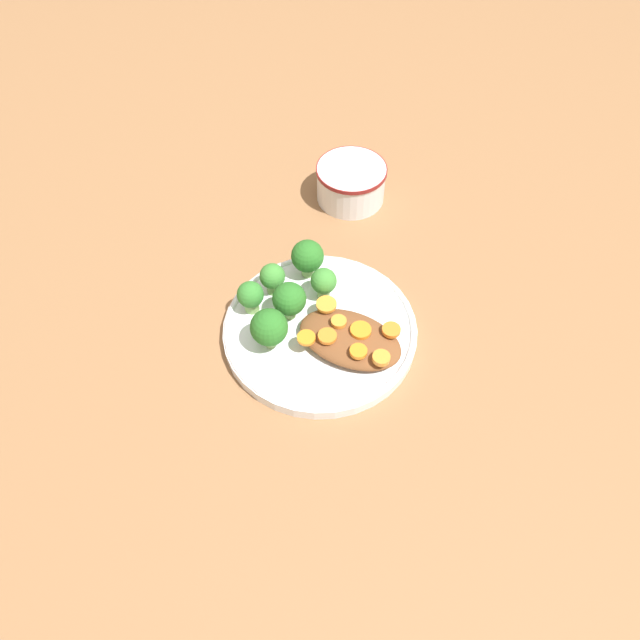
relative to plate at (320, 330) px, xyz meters
The scene contains 18 objects.
ground_plane 0.01m from the plate, ahead, with size 4.00×4.00×0.00m, color #8C603D.
plate is the anchor object (origin of this frame).
dip_bowl 0.27m from the plate, 105.46° to the left, with size 0.11×0.11×0.06m.
stew_mound 0.05m from the plate, 10.47° to the right, with size 0.13×0.08×0.02m, color brown.
broccoli_floret_0 0.10m from the plate, 125.95° to the left, with size 0.04×0.04×0.06m.
broccoli_floret_1 0.06m from the plate, behind, with size 0.04×0.04×0.06m.
broccoli_floret_2 0.10m from the plate, behind, with size 0.03×0.03×0.05m.
broccoli_floret_3 0.08m from the plate, 130.17° to the right, with size 0.05×0.05×0.06m.
broccoli_floret_4 0.09m from the plate, 161.32° to the left, with size 0.03×0.03×0.05m.
broccoli_floret_5 0.06m from the plate, 110.40° to the left, with size 0.03×0.03×0.05m.
carrot_slice_0 0.06m from the plate, ahead, with size 0.03×0.03×0.01m, color orange.
carrot_slice_1 0.05m from the plate, 49.23° to the right, with size 0.02×0.02×0.01m, color orange.
carrot_slice_2 0.10m from the plate, 10.63° to the left, with size 0.02×0.02×0.01m, color orange.
carrot_slice_3 0.04m from the plate, 84.07° to the left, with size 0.03×0.03×0.00m, color orange.
carrot_slice_4 0.10m from the plate, 16.26° to the right, with size 0.02×0.02×0.01m, color orange.
carrot_slice_5 0.04m from the plate, ahead, with size 0.02×0.02×0.01m, color orange.
carrot_slice_6 0.05m from the plate, 95.66° to the right, with size 0.02×0.02×0.00m, color orange.
carrot_slice_7 0.08m from the plate, 24.64° to the right, with size 0.02×0.02×0.01m, color orange.
Camera 1 is at (0.20, -0.43, 0.65)m, focal length 35.00 mm.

